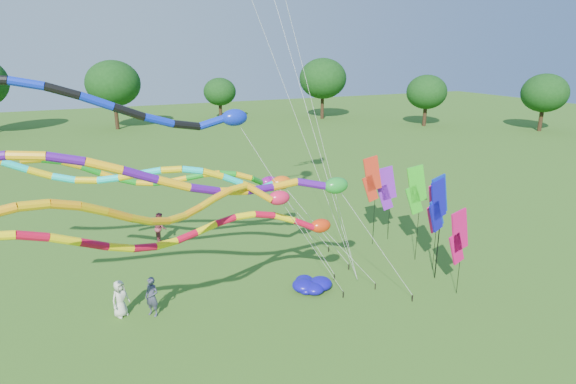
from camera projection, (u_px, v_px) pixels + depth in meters
name	position (u px, v px, depth m)	size (l,w,h in m)	color
ground	(358.00, 348.00, 17.14)	(160.00, 160.00, 0.00)	#2D5A17
tree_ring	(305.00, 192.00, 16.33)	(119.04, 117.79, 9.69)	#382314
tube_kite_red	(223.00, 230.00, 16.43)	(13.60, 2.49, 6.35)	black
tube_kite_orange	(194.00, 204.00, 14.29)	(12.18, 4.40, 7.51)	black
tube_kite_purple	(184.00, 178.00, 15.41)	(17.51, 1.81, 8.21)	black
tube_kite_blue	(79.00, 103.00, 16.10)	(18.40, 1.72, 10.37)	black
tube_kite_cyan	(185.00, 178.00, 19.06)	(14.32, 1.84, 7.28)	black
tube_kite_green	(191.00, 177.00, 21.41)	(13.27, 1.57, 6.72)	black
banner_pole_magenta_b	(435.00, 208.00, 22.12)	(1.15, 0.31, 4.47)	black
banner_pole_violet	(387.00, 188.00, 25.97)	(1.15, 0.35, 4.22)	black
banner_pole_magenta_a	(459.00, 237.00, 20.06)	(1.16, 0.18, 3.93)	black
banner_pole_red	(372.00, 179.00, 25.05)	(1.16, 0.21, 4.95)	black
banner_pole_blue_a	(438.00, 206.00, 21.15)	(1.16, 0.28, 4.86)	black
banner_pole_blue_b	(439.00, 202.00, 21.19)	(1.16, 0.25, 4.99)	black
banner_pole_green	(416.00, 190.00, 23.17)	(1.15, 0.35, 4.94)	black
blue_nylon_heap	(313.00, 283.00, 21.34)	(1.90, 1.39, 0.56)	#100B98
person_a	(120.00, 299.00, 18.97)	(0.75, 0.49, 1.53)	beige
person_b	(152.00, 297.00, 19.00)	(0.60, 0.39, 1.63)	#383A4F
person_c	(160.00, 228.00, 26.19)	(0.83, 0.65, 1.70)	brown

